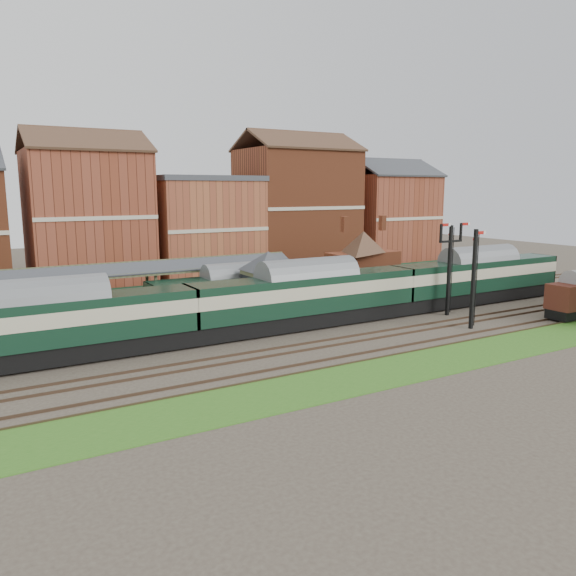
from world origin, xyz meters
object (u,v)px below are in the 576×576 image
signal_box (268,285)px  semaphore_bracket (450,264)px  goods_van_a (576,297)px  dmu_train (307,295)px  platform_railcar (242,290)px

signal_box → semaphore_bracket: 16.16m
semaphore_bracket → goods_van_a: size_ratio=1.52×
semaphore_bracket → goods_van_a: 11.08m
dmu_train → goods_van_a: bearing=-22.5°
dmu_train → goods_van_a: 23.55m
signal_box → platform_railcar: bearing=105.1°
signal_box → dmu_train: 3.77m
platform_railcar → dmu_train: bearing=-67.4°
dmu_train → platform_railcar: (-2.70, 6.50, -0.38)m
dmu_train → platform_railcar: dmu_train is taller
goods_van_a → signal_box: bearing=152.5°
signal_box → goods_van_a: 26.60m
semaphore_bracket → platform_railcar: size_ratio=0.49×
signal_box → platform_railcar: 3.49m
signal_box → goods_van_a: size_ratio=1.11×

